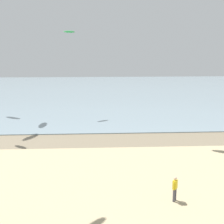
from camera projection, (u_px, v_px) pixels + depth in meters
wet_sand_strip at (96, 140)px, 33.95m from camera, size 120.00×5.08×0.01m
sea at (95, 92)px, 70.62m from camera, size 160.00×70.00×0.10m
person_nearest_camera at (175, 188)px, 20.43m from camera, size 0.39×0.47×1.71m
kite_aloft_4 at (69, 32)px, 43.78m from camera, size 1.85×1.48×0.34m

